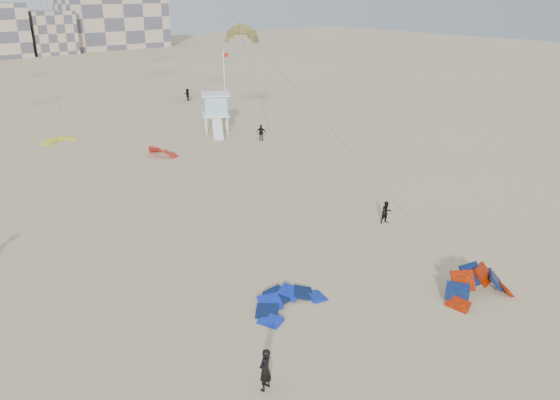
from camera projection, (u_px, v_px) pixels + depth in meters
ground at (285, 375)px, 22.47m from camera, size 320.00×320.00×0.00m
kite_ground_blue at (288, 306)px, 27.36m from camera, size 4.07×4.27×1.71m
kite_ground_orange at (477, 297)px, 28.14m from camera, size 4.64×4.63×3.98m
kite_ground_red_far at (162, 155)px, 52.09m from camera, size 3.81×3.69×2.95m
kite_ground_yellow at (59, 141)px, 56.89m from camera, size 3.44×3.61×0.64m
kitesurfer_main at (265, 370)px, 21.36m from camera, size 0.79×0.64×1.87m
kitesurfer_b at (386, 212)px, 36.81m from camera, size 0.88×0.76×1.55m
kitesurfer_d at (261, 133)px, 56.87m from camera, size 1.03×0.97×1.71m
kitesurfer_f at (188, 94)px, 77.53m from camera, size 0.81×1.62×1.68m
kite_fly_olive at (241, 36)px, 52.54m from camera, size 5.07×4.53×10.91m
lifeguard_tower_near at (216, 113)px, 59.99m from camera, size 4.12×6.41×4.27m
flagpole at (225, 87)px, 62.02m from camera, size 0.69×0.11×8.49m
condo_east at (113, 17)px, 144.45m from camera, size 26.00×14.00×16.00m
condo_fill_right at (50, 32)px, 132.05m from camera, size 10.00×10.00×10.00m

